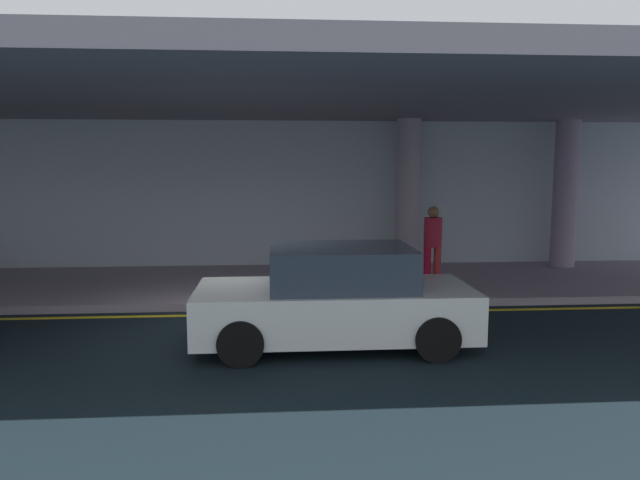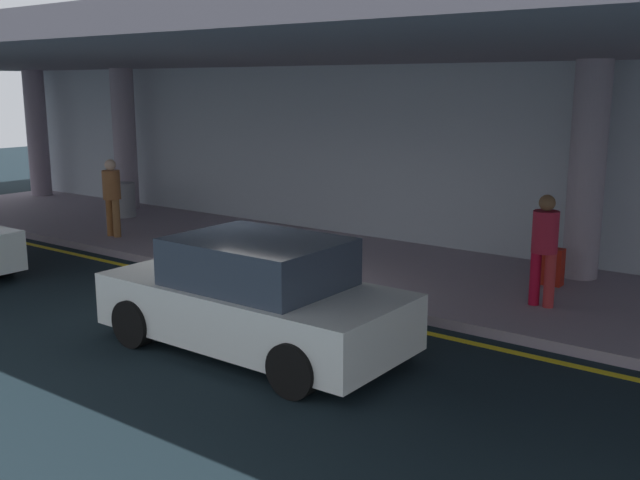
{
  "view_description": "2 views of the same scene",
  "coord_description": "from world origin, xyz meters",
  "px_view_note": "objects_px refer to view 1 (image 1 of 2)",
  "views": [
    {
      "loc": [
        0.77,
        -9.92,
        2.72
      ],
      "look_at": [
        1.66,
        2.19,
        1.17
      ],
      "focal_mm": 33.37,
      "sensor_mm": 36.0,
      "label": 1
    },
    {
      "loc": [
        7.76,
        -8.02,
        3.4
      ],
      "look_at": [
        0.22,
        2.08,
        0.72
      ],
      "focal_mm": 41.3,
      "sensor_mm": 36.0,
      "label": 2
    }
  ],
  "objects_px": {
    "car_white_no2": "(336,299)",
    "suitcase_upright_primary": "(406,261)",
    "support_column_center": "(408,195)",
    "support_column_right_mid": "(565,194)",
    "person_waiting_for_ride": "(433,240)"
  },
  "relations": [
    {
      "from": "car_white_no2",
      "to": "suitcase_upright_primary",
      "type": "bearing_deg",
      "value": -114.64
    },
    {
      "from": "support_column_right_mid",
      "to": "person_waiting_for_ride",
      "type": "relative_size",
      "value": 2.17
    },
    {
      "from": "support_column_right_mid",
      "to": "suitcase_upright_primary",
      "type": "distance_m",
      "value": 4.54
    },
    {
      "from": "car_white_no2",
      "to": "person_waiting_for_ride",
      "type": "distance_m",
      "value": 4.42
    },
    {
      "from": "support_column_right_mid",
      "to": "person_waiting_for_ride",
      "type": "xyz_separation_m",
      "value": [
        -3.91,
        -2.07,
        -0.86
      ]
    },
    {
      "from": "support_column_right_mid",
      "to": "support_column_center",
      "type": "bearing_deg",
      "value": 180.0
    },
    {
      "from": "support_column_center",
      "to": "support_column_right_mid",
      "type": "relative_size",
      "value": 1.0
    },
    {
      "from": "support_column_right_mid",
      "to": "suitcase_upright_primary",
      "type": "height_order",
      "value": "support_column_right_mid"
    },
    {
      "from": "support_column_center",
      "to": "support_column_right_mid",
      "type": "distance_m",
      "value": 4.0
    },
    {
      "from": "support_column_center",
      "to": "suitcase_upright_primary",
      "type": "relative_size",
      "value": 4.06
    },
    {
      "from": "support_column_center",
      "to": "suitcase_upright_primary",
      "type": "xyz_separation_m",
      "value": [
        -0.2,
        -0.82,
        -1.51
      ]
    },
    {
      "from": "support_column_center",
      "to": "suitcase_upright_primary",
      "type": "bearing_deg",
      "value": -103.73
    },
    {
      "from": "car_white_no2",
      "to": "suitcase_upright_primary",
      "type": "xyz_separation_m",
      "value": [
        2.15,
        4.91,
        -0.25
      ]
    },
    {
      "from": "support_column_center",
      "to": "car_white_no2",
      "type": "height_order",
      "value": "support_column_center"
    },
    {
      "from": "car_white_no2",
      "to": "suitcase_upright_primary",
      "type": "relative_size",
      "value": 4.56
    }
  ]
}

